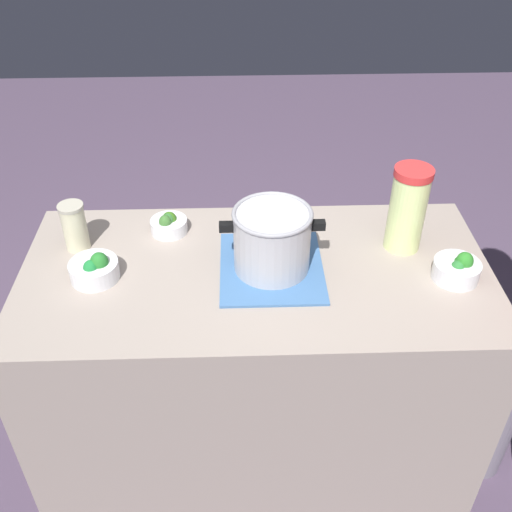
% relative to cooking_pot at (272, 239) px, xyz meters
% --- Properties ---
extents(ground_plane, '(8.00, 8.00, 0.00)m').
position_rel_cooking_pot_xyz_m(ground_plane, '(-0.04, -0.01, -1.02)').
color(ground_plane, '#55455B').
extents(counter_slab, '(1.35, 0.66, 0.92)m').
position_rel_cooking_pot_xyz_m(counter_slab, '(-0.04, -0.01, -0.56)').
color(counter_slab, gray).
rests_on(counter_slab, ground_plane).
extents(dish_cloth, '(0.29, 0.33, 0.01)m').
position_rel_cooking_pot_xyz_m(dish_cloth, '(-0.00, 0.00, -0.10)').
color(dish_cloth, teal).
rests_on(dish_cloth, counter_slab).
extents(cooking_pot, '(0.29, 0.22, 0.18)m').
position_rel_cooking_pot_xyz_m(cooking_pot, '(0.00, 0.00, 0.00)').
color(cooking_pot, '#B7B7BC').
rests_on(cooking_pot, dish_cloth).
extents(lemonade_pitcher, '(0.11, 0.11, 0.26)m').
position_rel_cooking_pot_xyz_m(lemonade_pitcher, '(0.40, 0.10, 0.03)').
color(lemonade_pitcher, '#DCEF97').
rests_on(lemonade_pitcher, counter_slab).
extents(mason_jar, '(0.07, 0.07, 0.15)m').
position_rel_cooking_pot_xyz_m(mason_jar, '(-0.57, 0.12, -0.03)').
color(mason_jar, beige).
rests_on(mason_jar, counter_slab).
extents(broccoli_bowl_front, '(0.14, 0.14, 0.09)m').
position_rel_cooking_pot_xyz_m(broccoli_bowl_front, '(-0.49, -0.03, -0.07)').
color(broccoli_bowl_front, silver).
rests_on(broccoli_bowl_front, counter_slab).
extents(broccoli_bowl_center, '(0.13, 0.13, 0.09)m').
position_rel_cooking_pot_xyz_m(broccoli_bowl_center, '(0.51, -0.06, -0.07)').
color(broccoli_bowl_center, silver).
rests_on(broccoli_bowl_center, counter_slab).
extents(broccoli_bowl_back, '(0.11, 0.11, 0.07)m').
position_rel_cooking_pot_xyz_m(broccoli_bowl_back, '(-0.31, 0.19, -0.08)').
color(broccoli_bowl_back, silver).
rests_on(broccoli_bowl_back, counter_slab).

